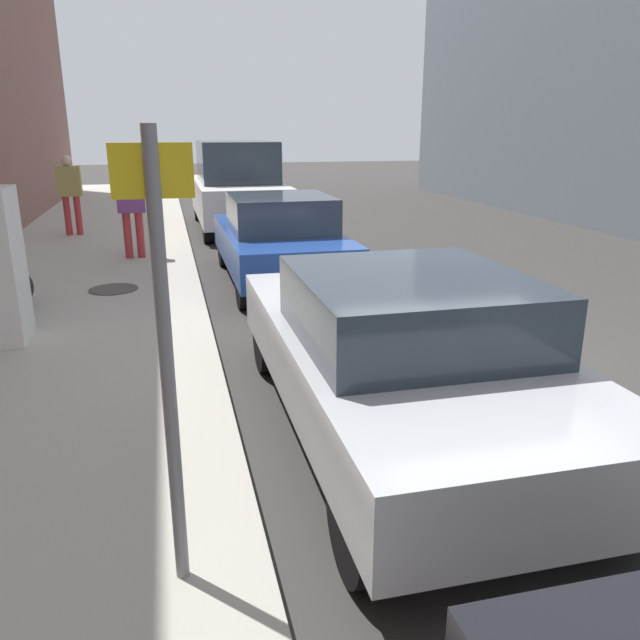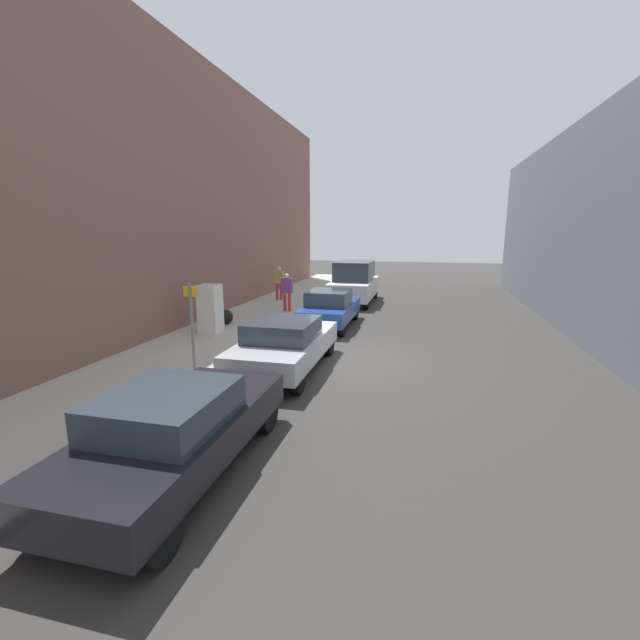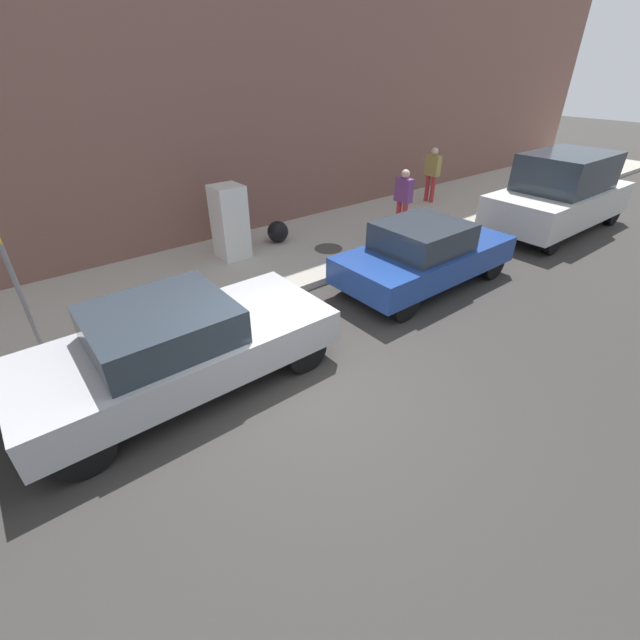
{
  "view_description": "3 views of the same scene",
  "coord_description": "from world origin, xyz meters",
  "px_view_note": "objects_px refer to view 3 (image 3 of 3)",
  "views": [
    {
      "loc": [
        -3.15,
        -5.84,
        2.45
      ],
      "look_at": [
        -1.74,
        -0.08,
        0.61
      ],
      "focal_mm": 35.0,
      "sensor_mm": 36.0,
      "label": 1
    },
    {
      "loc": [
        2.13,
        -11.84,
        3.67
      ],
      "look_at": [
        -0.84,
        0.17,
        1.07
      ],
      "focal_mm": 24.0,
      "sensor_mm": 36.0,
      "label": 2
    },
    {
      "loc": [
        3.83,
        -2.98,
        4.24
      ],
      "look_at": [
        -0.36,
        0.35,
        0.98
      ],
      "focal_mm": 24.0,
      "sensor_mm": 36.0,
      "label": 3
    }
  ],
  "objects_px": {
    "parked_hatchback_blue": "(425,254)",
    "parked_van_white": "(560,193)",
    "discarded_refrigerator": "(230,222)",
    "street_sign_post": "(17,286)",
    "parked_sedan_silver": "(178,345)",
    "trash_bag": "(278,232)",
    "pedestrian_walking_far": "(403,197)",
    "pedestrian_standing_near": "(432,171)"
  },
  "relations": [
    {
      "from": "pedestrian_standing_near",
      "to": "parked_hatchback_blue",
      "type": "relative_size",
      "value": 0.42
    },
    {
      "from": "discarded_refrigerator",
      "to": "parked_hatchback_blue",
      "type": "xyz_separation_m",
      "value": [
        3.67,
        2.6,
        -0.28
      ]
    },
    {
      "from": "parked_van_white",
      "to": "street_sign_post",
      "type": "bearing_deg",
      "value": -97.99
    },
    {
      "from": "pedestrian_standing_near",
      "to": "parked_sedan_silver",
      "type": "xyz_separation_m",
      "value": [
        3.75,
        -10.28,
        -0.42
      ]
    },
    {
      "from": "street_sign_post",
      "to": "parked_hatchback_blue",
      "type": "relative_size",
      "value": 0.57
    },
    {
      "from": "trash_bag",
      "to": "parked_sedan_silver",
      "type": "relative_size",
      "value": 0.12
    },
    {
      "from": "pedestrian_walking_far",
      "to": "parked_van_white",
      "type": "xyz_separation_m",
      "value": [
        2.34,
        3.9,
        -0.07
      ]
    },
    {
      "from": "street_sign_post",
      "to": "trash_bag",
      "type": "distance_m",
      "value": 6.19
    },
    {
      "from": "discarded_refrigerator",
      "to": "parked_hatchback_blue",
      "type": "distance_m",
      "value": 4.51
    },
    {
      "from": "trash_bag",
      "to": "street_sign_post",
      "type": "bearing_deg",
      "value": -70.92
    },
    {
      "from": "pedestrian_standing_near",
      "to": "parked_sedan_silver",
      "type": "height_order",
      "value": "pedestrian_standing_near"
    },
    {
      "from": "pedestrian_standing_near",
      "to": "trash_bag",
      "type": "bearing_deg",
      "value": 43.54
    },
    {
      "from": "discarded_refrigerator",
      "to": "street_sign_post",
      "type": "xyz_separation_m",
      "value": [
        1.88,
        -4.38,
        0.46
      ]
    },
    {
      "from": "street_sign_post",
      "to": "pedestrian_walking_far",
      "type": "relative_size",
      "value": 1.39
    },
    {
      "from": "street_sign_post",
      "to": "pedestrian_standing_near",
      "type": "relative_size",
      "value": 1.35
    },
    {
      "from": "trash_bag",
      "to": "pedestrian_standing_near",
      "type": "bearing_deg",
      "value": 89.65
    },
    {
      "from": "discarded_refrigerator",
      "to": "parked_hatchback_blue",
      "type": "height_order",
      "value": "discarded_refrigerator"
    },
    {
      "from": "street_sign_post",
      "to": "parked_sedan_silver",
      "type": "relative_size",
      "value": 0.52
    },
    {
      "from": "pedestrian_walking_far",
      "to": "parked_van_white",
      "type": "distance_m",
      "value": 4.55
    },
    {
      "from": "discarded_refrigerator",
      "to": "parked_sedan_silver",
      "type": "height_order",
      "value": "discarded_refrigerator"
    },
    {
      "from": "discarded_refrigerator",
      "to": "parked_hatchback_blue",
      "type": "bearing_deg",
      "value": 35.34
    },
    {
      "from": "parked_sedan_silver",
      "to": "parked_van_white",
      "type": "bearing_deg",
      "value": 90.0
    },
    {
      "from": "pedestrian_walking_far",
      "to": "parked_sedan_silver",
      "type": "relative_size",
      "value": 0.37
    },
    {
      "from": "parked_hatchback_blue",
      "to": "parked_van_white",
      "type": "distance_m",
      "value": 5.79
    },
    {
      "from": "discarded_refrigerator",
      "to": "pedestrian_standing_near",
      "type": "distance_m",
      "value": 7.43
    },
    {
      "from": "pedestrian_walking_far",
      "to": "parked_hatchback_blue",
      "type": "xyz_separation_m",
      "value": [
        2.34,
        -1.88,
        -0.4
      ]
    },
    {
      "from": "street_sign_post",
      "to": "parked_van_white",
      "type": "height_order",
      "value": "street_sign_post"
    },
    {
      "from": "street_sign_post",
      "to": "trash_bag",
      "type": "bearing_deg",
      "value": 109.08
    },
    {
      "from": "parked_hatchback_blue",
      "to": "parked_van_white",
      "type": "relative_size",
      "value": 0.85
    },
    {
      "from": "street_sign_post",
      "to": "pedestrian_walking_far",
      "type": "xyz_separation_m",
      "value": [
        -0.55,
        8.86,
        -0.34
      ]
    },
    {
      "from": "discarded_refrigerator",
      "to": "parked_van_white",
      "type": "xyz_separation_m",
      "value": [
        3.67,
        8.39,
        0.04
      ]
    },
    {
      "from": "parked_sedan_silver",
      "to": "parked_hatchback_blue",
      "type": "xyz_separation_m",
      "value": [
        0.0,
        5.45,
        -0.01
      ]
    },
    {
      "from": "discarded_refrigerator",
      "to": "street_sign_post",
      "type": "distance_m",
      "value": 4.79
    },
    {
      "from": "parked_hatchback_blue",
      "to": "street_sign_post",
      "type": "bearing_deg",
      "value": -104.38
    },
    {
      "from": "pedestrian_standing_near",
      "to": "parked_van_white",
      "type": "xyz_separation_m",
      "value": [
        3.75,
        0.96,
        -0.11
      ]
    },
    {
      "from": "street_sign_post",
      "to": "discarded_refrigerator",
      "type": "bearing_deg",
      "value": 113.25
    },
    {
      "from": "pedestrian_standing_near",
      "to": "parked_sedan_silver",
      "type": "distance_m",
      "value": 10.95
    },
    {
      "from": "street_sign_post",
      "to": "parked_van_white",
      "type": "bearing_deg",
      "value": 82.01
    },
    {
      "from": "parked_hatchback_blue",
      "to": "discarded_refrigerator",
      "type": "bearing_deg",
      "value": -144.66
    },
    {
      "from": "trash_bag",
      "to": "parked_van_white",
      "type": "bearing_deg",
      "value": 61.6
    },
    {
      "from": "street_sign_post",
      "to": "pedestrian_walking_far",
      "type": "distance_m",
      "value": 8.89
    },
    {
      "from": "discarded_refrigerator",
      "to": "pedestrian_standing_near",
      "type": "xyz_separation_m",
      "value": [
        -0.08,
        7.43,
        0.15
      ]
    }
  ]
}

